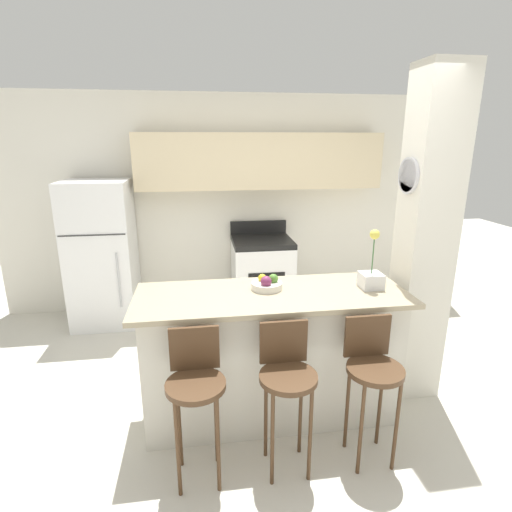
{
  "coord_description": "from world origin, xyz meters",
  "views": [
    {
      "loc": [
        -0.5,
        -2.59,
        2.02
      ],
      "look_at": [
        0.0,
        0.78,
        1.03
      ],
      "focal_mm": 28.0,
      "sensor_mm": 36.0,
      "label": 1
    }
  ],
  "objects_px": {
    "refrigerator": "(102,254)",
    "bar_stool_mid": "(287,377)",
    "stove_range": "(262,275)",
    "bar_stool_left": "(196,385)",
    "bar_stool_right": "(372,370)",
    "orchid_vase": "(371,275)",
    "fruit_bowl": "(267,284)"
  },
  "relations": [
    {
      "from": "bar_stool_left",
      "to": "orchid_vase",
      "type": "bearing_deg",
      "value": 21.84
    },
    {
      "from": "bar_stool_right",
      "to": "fruit_bowl",
      "type": "distance_m",
      "value": 0.91
    },
    {
      "from": "stove_range",
      "to": "orchid_vase",
      "type": "bearing_deg",
      "value": -75.22
    },
    {
      "from": "refrigerator",
      "to": "bar_stool_right",
      "type": "xyz_separation_m",
      "value": [
        2.12,
        -2.38,
        -0.17
      ]
    },
    {
      "from": "refrigerator",
      "to": "stove_range",
      "type": "bearing_deg",
      "value": 0.52
    },
    {
      "from": "refrigerator",
      "to": "fruit_bowl",
      "type": "height_order",
      "value": "refrigerator"
    },
    {
      "from": "refrigerator",
      "to": "bar_stool_left",
      "type": "relative_size",
      "value": 1.69
    },
    {
      "from": "fruit_bowl",
      "to": "stove_range",
      "type": "bearing_deg",
      "value": 81.86
    },
    {
      "from": "refrigerator",
      "to": "bar_stool_mid",
      "type": "relative_size",
      "value": 1.69
    },
    {
      "from": "stove_range",
      "to": "bar_stool_right",
      "type": "distance_m",
      "value": 2.43
    },
    {
      "from": "refrigerator",
      "to": "bar_stool_mid",
      "type": "distance_m",
      "value": 2.86
    },
    {
      "from": "bar_stool_left",
      "to": "orchid_vase",
      "type": "distance_m",
      "value": 1.45
    },
    {
      "from": "refrigerator",
      "to": "bar_stool_right",
      "type": "bearing_deg",
      "value": -48.34
    },
    {
      "from": "bar_stool_right",
      "to": "orchid_vase",
      "type": "distance_m",
      "value": 0.71
    },
    {
      "from": "refrigerator",
      "to": "bar_stool_right",
      "type": "relative_size",
      "value": 1.69
    },
    {
      "from": "bar_stool_left",
      "to": "bar_stool_right",
      "type": "bearing_deg",
      "value": 0.0
    },
    {
      "from": "bar_stool_mid",
      "to": "bar_stool_right",
      "type": "xyz_separation_m",
      "value": [
        0.55,
        0.0,
        0.0
      ]
    },
    {
      "from": "fruit_bowl",
      "to": "bar_stool_left",
      "type": "bearing_deg",
      "value": -131.62
    },
    {
      "from": "bar_stool_mid",
      "to": "fruit_bowl",
      "type": "bearing_deg",
      "value": 92.14
    },
    {
      "from": "stove_range",
      "to": "bar_stool_left",
      "type": "distance_m",
      "value": 2.53
    },
    {
      "from": "bar_stool_left",
      "to": "orchid_vase",
      "type": "height_order",
      "value": "orchid_vase"
    },
    {
      "from": "stove_range",
      "to": "bar_stool_left",
      "type": "height_order",
      "value": "stove_range"
    },
    {
      "from": "bar_stool_left",
      "to": "bar_stool_mid",
      "type": "distance_m",
      "value": 0.55
    },
    {
      "from": "bar_stool_mid",
      "to": "fruit_bowl",
      "type": "relative_size",
      "value": 4.26
    },
    {
      "from": "bar_stool_left",
      "to": "fruit_bowl",
      "type": "distance_m",
      "value": 0.89
    },
    {
      "from": "bar_stool_left",
      "to": "fruit_bowl",
      "type": "xyz_separation_m",
      "value": [
        0.53,
        0.59,
        0.39
      ]
    },
    {
      "from": "bar_stool_right",
      "to": "fruit_bowl",
      "type": "relative_size",
      "value": 4.26
    },
    {
      "from": "stove_range",
      "to": "fruit_bowl",
      "type": "height_order",
      "value": "fruit_bowl"
    },
    {
      "from": "bar_stool_mid",
      "to": "orchid_vase",
      "type": "xyz_separation_m",
      "value": [
        0.73,
        0.51,
        0.45
      ]
    },
    {
      "from": "orchid_vase",
      "to": "bar_stool_left",
      "type": "bearing_deg",
      "value": -158.16
    },
    {
      "from": "orchid_vase",
      "to": "fruit_bowl",
      "type": "height_order",
      "value": "orchid_vase"
    },
    {
      "from": "refrigerator",
      "to": "bar_stool_left",
      "type": "bearing_deg",
      "value": -66.84
    }
  ]
}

